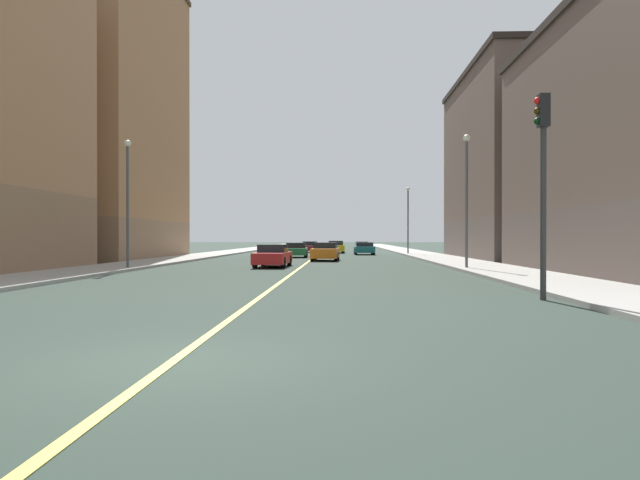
% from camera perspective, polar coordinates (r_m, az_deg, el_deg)
% --- Properties ---
extents(ground_plane, '(400.00, 400.00, 0.00)m').
position_cam_1_polar(ground_plane, '(8.41, -14.21, -11.51)').
color(ground_plane, '#29362E').
rests_on(ground_plane, ground).
extents(sidewalk_left, '(3.78, 168.00, 0.15)m').
position_cam_1_polar(sidewalk_left, '(57.46, 9.93, -1.38)').
color(sidewalk_left, '#9E9B93').
rests_on(sidewalk_left, ground).
extents(sidewalk_right, '(3.78, 168.00, 0.15)m').
position_cam_1_polar(sidewalk_right, '(58.27, -10.21, -1.35)').
color(sidewalk_right, '#9E9B93').
rests_on(sidewalk_right, ground).
extents(lane_center_stripe, '(0.16, 154.00, 0.01)m').
position_cam_1_polar(lane_center_stripe, '(56.97, -0.21, -1.45)').
color(lane_center_stripe, '#E5D14C').
rests_on(lane_center_stripe, ground).
extents(building_left_mid, '(10.33, 18.33, 14.71)m').
position_cam_1_polar(building_left_mid, '(48.70, 19.83, 6.91)').
color(building_left_mid, brown).
rests_on(building_left_mid, ground).
extents(building_right_midblock, '(10.33, 17.70, 23.86)m').
position_cam_1_polar(building_right_midblock, '(50.40, -20.97, 11.95)').
color(building_right_midblock, '#8F6B4F').
rests_on(building_right_midblock, ground).
extents(traffic_light_left_near, '(0.40, 0.32, 5.62)m').
position_cam_1_polar(traffic_light_left_near, '(17.04, 21.08, 6.82)').
color(traffic_light_left_near, '#2D2D2D').
rests_on(traffic_light_left_near, ground).
extents(street_lamp_left_near, '(0.36, 0.36, 6.91)m').
position_cam_1_polar(street_lamp_left_near, '(31.15, 14.24, 5.12)').
color(street_lamp_left_near, '#4C4C51').
rests_on(street_lamp_left_near, ground).
extents(street_lamp_right_near, '(0.36, 0.36, 6.64)m').
position_cam_1_polar(street_lamp_right_near, '(31.89, -18.41, 4.74)').
color(street_lamp_right_near, '#4C4C51').
rests_on(street_lamp_right_near, ground).
extents(street_lamp_left_far, '(0.36, 0.36, 6.47)m').
position_cam_1_polar(street_lamp_left_far, '(57.24, 8.66, 2.67)').
color(street_lamp_left_far, '#4C4C51').
rests_on(street_lamp_left_far, ground).
extents(car_red, '(1.91, 4.60, 1.30)m').
position_cam_1_polar(car_red, '(33.62, -4.66, -1.57)').
color(car_red, red).
rests_on(car_red, ground).
extents(car_maroon, '(1.94, 4.13, 1.25)m').
position_cam_1_polar(car_maroon, '(66.20, -0.96, -0.70)').
color(car_maroon, maroon).
rests_on(car_maroon, ground).
extents(car_green, '(1.98, 4.12, 1.25)m').
position_cam_1_polar(car_green, '(49.69, -2.35, -1.01)').
color(car_green, '#1E6B38').
rests_on(car_green, ground).
extents(car_teal, '(2.01, 4.32, 1.22)m').
position_cam_1_polar(car_teal, '(57.64, 4.37, -0.83)').
color(car_teal, '#196670').
rests_on(car_teal, ground).
extents(car_blue, '(1.90, 4.36, 1.20)m').
position_cam_1_polar(car_blue, '(71.55, 4.15, -0.64)').
color(car_blue, '#23389E').
rests_on(car_blue, ground).
extents(car_yellow, '(1.98, 4.67, 1.34)m').
position_cam_1_polar(car_yellow, '(63.43, 1.55, -0.69)').
color(car_yellow, gold).
rests_on(car_yellow, ground).
extents(car_orange, '(2.06, 4.41, 1.34)m').
position_cam_1_polar(car_orange, '(42.50, 0.53, -1.16)').
color(car_orange, orange).
rests_on(car_orange, ground).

